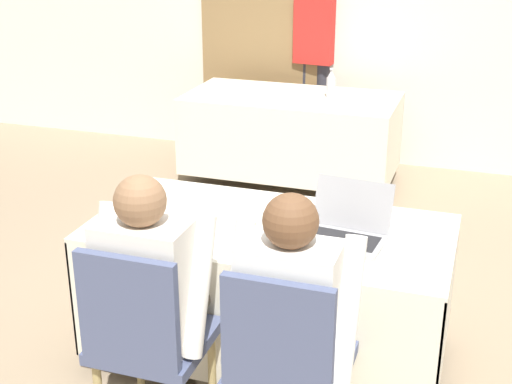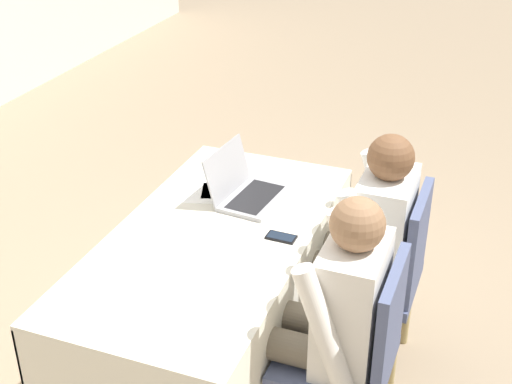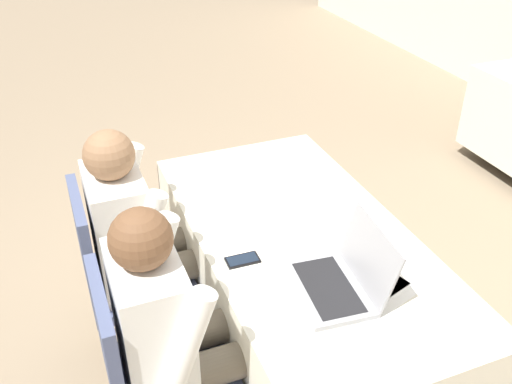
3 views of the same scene
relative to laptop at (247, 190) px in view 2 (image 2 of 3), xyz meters
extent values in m
plane|color=gray|center=(-0.36, 0.03, -0.77)|extent=(24.00, 24.00, 0.00)
cube|color=silver|center=(-0.36, 0.03, -0.06)|extent=(1.67, 0.84, 0.02)
cube|color=silver|center=(-0.36, -0.39, -0.36)|extent=(1.67, 0.01, 0.59)
cube|color=silver|center=(-0.36, 0.44, -0.36)|extent=(1.67, 0.01, 0.59)
cube|color=silver|center=(0.47, 0.03, -0.36)|extent=(0.01, 0.84, 0.59)
cylinder|color=#333333|center=(-0.36, 0.03, -0.71)|extent=(0.06, 0.06, 0.11)
cube|color=#99999E|center=(0.00, -0.04, -0.04)|extent=(0.38, 0.27, 0.02)
cube|color=black|center=(0.00, -0.04, -0.03)|extent=(0.33, 0.20, 0.00)
cube|color=#99999E|center=(0.01, 0.10, 0.08)|extent=(0.36, 0.10, 0.22)
cube|color=black|center=(0.01, 0.10, 0.08)|extent=(0.33, 0.09, 0.19)
cube|color=black|center=(-0.28, -0.27, -0.04)|extent=(0.07, 0.13, 0.01)
cube|color=#192333|center=(-0.28, -0.27, -0.04)|extent=(0.06, 0.12, 0.00)
cube|color=white|center=(-0.02, 0.19, -0.05)|extent=(0.29, 0.35, 0.00)
cube|color=white|center=(0.07, 0.10, -0.05)|extent=(0.30, 0.35, 0.00)
cylinder|color=tan|center=(-0.47, -0.45, -0.56)|extent=(0.04, 0.04, 0.42)
cube|color=#4C567A|center=(-0.65, -0.62, -0.32)|extent=(0.44, 0.44, 0.05)
cube|color=#4C567A|center=(-0.65, -0.82, -0.07)|extent=(0.40, 0.04, 0.45)
cylinder|color=tan|center=(0.11, -0.45, -0.56)|extent=(0.04, 0.04, 0.42)
cylinder|color=tan|center=(-0.24, -0.45, -0.56)|extent=(0.04, 0.04, 0.42)
cylinder|color=tan|center=(0.11, -0.80, -0.56)|extent=(0.04, 0.04, 0.42)
cylinder|color=tan|center=(-0.24, -0.80, -0.56)|extent=(0.04, 0.04, 0.42)
cube|color=#4C567A|center=(-0.07, -0.62, -0.32)|extent=(0.44, 0.44, 0.05)
cube|color=#4C567A|center=(-0.07, -0.82, -0.07)|extent=(0.40, 0.04, 0.45)
cylinder|color=#665B4C|center=(-0.56, -0.49, -0.23)|extent=(0.13, 0.42, 0.13)
cylinder|color=#665B4C|center=(-0.74, -0.49, -0.23)|extent=(0.13, 0.42, 0.13)
cylinder|color=#665B4C|center=(-0.56, -0.31, -0.53)|extent=(0.10, 0.10, 0.47)
cube|color=silver|center=(-0.65, -0.67, -0.03)|extent=(0.36, 0.22, 0.52)
cylinder|color=silver|center=(-0.44, -0.63, -0.03)|extent=(0.08, 0.26, 0.54)
cylinder|color=silver|center=(-0.86, -0.63, -0.03)|extent=(0.08, 0.26, 0.54)
sphere|color=#8C6647|center=(-0.65, -0.67, 0.32)|extent=(0.20, 0.20, 0.20)
cylinder|color=#665B4C|center=(0.02, -0.49, -0.23)|extent=(0.13, 0.42, 0.13)
cylinder|color=#665B4C|center=(-0.16, -0.49, -0.23)|extent=(0.13, 0.42, 0.13)
cylinder|color=#665B4C|center=(0.02, -0.31, -0.53)|extent=(0.10, 0.10, 0.47)
cylinder|color=#665B4C|center=(-0.16, -0.31, -0.53)|extent=(0.10, 0.10, 0.47)
cube|color=white|center=(-0.07, -0.67, -0.03)|extent=(0.36, 0.22, 0.52)
cylinder|color=white|center=(0.14, -0.63, -0.03)|extent=(0.08, 0.26, 0.54)
cylinder|color=white|center=(-0.28, -0.63, -0.03)|extent=(0.08, 0.26, 0.54)
sphere|color=brown|center=(-0.07, -0.67, 0.32)|extent=(0.20, 0.20, 0.20)
camera|label=1|loc=(0.53, -2.85, 1.31)|focal=50.00mm
camera|label=2|loc=(-2.77, -1.10, 1.59)|focal=50.00mm
camera|label=3|loc=(1.35, -0.86, 1.34)|focal=40.00mm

